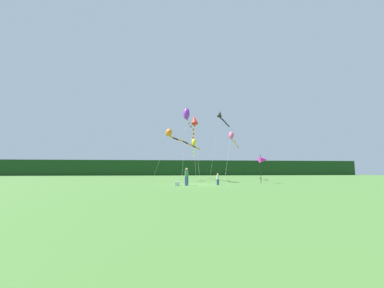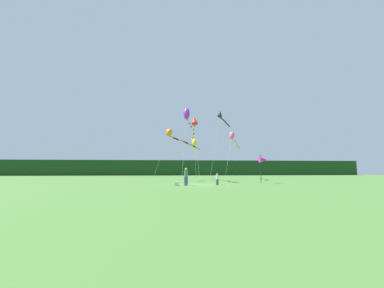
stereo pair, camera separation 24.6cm
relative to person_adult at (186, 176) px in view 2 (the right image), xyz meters
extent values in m
plane|color=#477533|center=(1.29, 1.13, -0.95)|extent=(120.00, 120.00, 0.00)
cube|color=#193D19|center=(1.29, 46.13, 1.19)|extent=(108.00, 3.38, 4.28)
cylinder|color=#334C8C|center=(-0.09, 0.00, -0.54)|extent=(0.17, 0.17, 0.82)
cylinder|color=#334C8C|center=(0.09, 0.00, -0.54)|extent=(0.17, 0.17, 0.82)
cylinder|color=#3F724C|center=(0.00, 0.00, 0.19)|extent=(0.37, 0.37, 0.65)
sphere|color=tan|center=(0.00, 0.00, 0.63)|extent=(0.24, 0.24, 0.24)
cylinder|color=#334C8C|center=(3.13, 0.34, -0.67)|extent=(0.12, 0.12, 0.57)
cylinder|color=#334C8C|center=(3.26, 0.34, -0.67)|extent=(0.12, 0.12, 0.57)
cylinder|color=silver|center=(3.19, 0.34, -0.16)|extent=(0.26, 0.26, 0.45)
sphere|color=tan|center=(3.19, 0.34, 0.15)|extent=(0.17, 0.17, 0.17)
cube|color=silver|center=(-0.95, -0.36, -0.75)|extent=(0.44, 0.43, 0.39)
cylinder|color=black|center=(8.79, 3.01, 0.69)|extent=(0.06, 0.06, 3.28)
cone|color=#E026B2|center=(9.14, 3.01, 1.74)|extent=(0.90, 0.70, 0.70)
cylinder|color=#B2B2B2|center=(0.24, 6.55, 3.61)|extent=(0.86, 3.41, 9.14)
ellipsoid|color=purple|center=(0.66, 8.24, 8.18)|extent=(1.09, 1.27, 1.77)
cylinder|color=purple|center=(0.75, 8.54, 7.49)|extent=(0.39, 0.67, 0.26)
cylinder|color=white|center=(0.98, 9.11, 7.36)|extent=(0.45, 0.70, 0.38)
cylinder|color=purple|center=(1.15, 9.70, 7.21)|extent=(0.31, 0.68, 0.31)
cylinder|color=white|center=(1.28, 10.30, 7.10)|extent=(0.35, 0.68, 0.31)
cylinder|color=purple|center=(1.48, 10.88, 6.96)|extent=(0.45, 0.70, 0.37)
cylinder|color=white|center=(1.70, 11.46, 6.83)|extent=(0.40, 0.67, 0.27)
cylinder|color=#B2B2B2|center=(1.67, 4.91, 3.04)|extent=(0.27, 3.42, 7.99)
cone|color=red|center=(1.54, 6.61, 7.03)|extent=(0.91, 1.30, 1.46)
cylinder|color=red|center=(1.58, 7.02, 6.44)|extent=(0.28, 0.89, 0.40)
cylinder|color=white|center=(1.63, 7.85, 6.29)|extent=(0.22, 0.86, 0.29)
cylinder|color=red|center=(1.67, 8.68, 6.17)|extent=(0.27, 0.88, 0.34)
cylinder|color=white|center=(1.76, 9.50, 6.01)|extent=(0.33, 0.89, 0.37)
cylinder|color=red|center=(1.88, 10.33, 5.82)|extent=(0.31, 0.90, 0.40)
cylinder|color=white|center=(2.00, 11.15, 5.62)|extent=(0.34, 0.90, 0.39)
cylinder|color=red|center=(2.00, 11.97, 5.48)|extent=(0.33, 0.87, 0.29)
cylinder|color=white|center=(1.89, 12.79, 5.34)|extent=(0.30, 0.89, 0.36)
cylinder|color=#B2B2B2|center=(8.02, 14.62, 2.83)|extent=(2.50, 4.78, 7.57)
ellipsoid|color=#E5598C|center=(9.26, 17.00, 6.61)|extent=(1.35, 1.50, 1.62)
cylinder|color=#E5598C|center=(9.40, 17.27, 5.94)|extent=(0.49, 0.67, 0.38)
cylinder|color=yellow|center=(9.73, 17.75, 5.81)|extent=(0.55, 0.60, 0.27)
cylinder|color=#E5598C|center=(10.11, 18.21, 5.72)|extent=(0.54, 0.62, 0.30)
cylinder|color=yellow|center=(10.42, 18.72, 5.57)|extent=(0.47, 0.68, 0.38)
cylinder|color=#E5598C|center=(10.66, 19.26, 5.43)|extent=(0.43, 0.65, 0.29)
cylinder|color=yellow|center=(10.91, 19.79, 5.31)|extent=(0.47, 0.67, 0.35)
cylinder|color=#E5598C|center=(11.19, 20.32, 5.16)|extent=(0.49, 0.65, 0.34)
cylinder|color=yellow|center=(11.45, 20.85, 5.06)|extent=(0.41, 0.65, 0.26)
cylinder|color=#E5598C|center=(11.74, 21.36, 4.93)|extent=(0.56, 0.64, 0.39)
cylinder|color=#B2B2B2|center=(5.13, 11.10, 4.19)|extent=(2.27, 2.92, 10.28)
cone|color=black|center=(6.25, 12.54, 9.32)|extent=(1.22, 1.27, 1.16)
cylinder|color=black|center=(6.34, 12.76, 8.86)|extent=(0.40, 0.57, 0.34)
cylinder|color=black|center=(6.57, 13.18, 8.75)|extent=(0.44, 0.53, 0.27)
cylinder|color=black|center=(6.86, 13.54, 8.68)|extent=(0.49, 0.49, 0.26)
cylinder|color=black|center=(7.13, 13.92, 8.59)|extent=(0.41, 0.55, 0.31)
cylinder|color=black|center=(7.39, 14.31, 8.51)|extent=(0.47, 0.51, 0.25)
cylinder|color=black|center=(7.64, 14.71, 8.41)|extent=(0.41, 0.57, 0.33)
cylinder|color=black|center=(7.92, 15.09, 8.27)|extent=(0.53, 0.51, 0.35)
cylinder|color=black|center=(8.20, 15.45, 8.15)|extent=(0.42, 0.54, 0.27)
cylinder|color=black|center=(8.48, 15.83, 8.05)|extent=(0.51, 0.52, 0.32)
cylinder|color=#B2B2B2|center=(2.57, 14.63, 2.13)|extent=(0.07, 3.26, 6.17)
ellipsoid|color=yellow|center=(2.60, 16.25, 5.21)|extent=(0.77, 0.98, 1.38)
cylinder|color=yellow|center=(2.62, 16.67, 4.58)|extent=(0.24, 0.91, 0.46)
cylinder|color=white|center=(2.71, 17.51, 4.32)|extent=(0.35, 0.93, 0.45)
cylinder|color=yellow|center=(2.84, 18.35, 4.10)|extent=(0.31, 0.90, 0.37)
cylinder|color=white|center=(2.92, 19.19, 3.93)|extent=(0.26, 0.90, 0.37)
cylinder|color=yellow|center=(3.04, 20.02, 3.73)|extent=(0.39, 0.92, 0.41)
cylinder|color=white|center=(3.22, 20.85, 3.57)|extent=(0.37, 0.89, 0.30)
cylinder|color=yellow|center=(3.32, 21.68, 3.39)|extent=(0.24, 0.91, 0.43)
cylinder|color=white|center=(3.34, 22.53, 3.21)|extent=(0.20, 0.88, 0.33)
cylinder|color=#B2B2B2|center=(-2.77, 9.79, 2.49)|extent=(2.20, 1.77, 6.89)
ellipsoid|color=orange|center=(-1.68, 10.66, 5.93)|extent=(1.46, 1.44, 1.31)
cylinder|color=orange|center=(-1.39, 10.98, 5.38)|extent=(0.76, 0.81, 0.38)
cylinder|color=black|center=(-0.71, 11.50, 5.16)|extent=(0.92, 0.59, 0.46)
cylinder|color=orange|center=(0.07, 11.88, 4.94)|extent=(0.90, 0.57, 0.36)
cylinder|color=black|center=(0.83, 12.29, 4.72)|extent=(0.89, 0.67, 0.48)
cylinder|color=orange|center=(1.58, 12.72, 4.43)|extent=(0.92, 0.58, 0.46)
cylinder|color=black|center=(2.23, 13.25, 4.21)|extent=(0.71, 0.84, 0.37)
cylinder|color=orange|center=(2.88, 13.81, 3.98)|extent=(0.91, 0.63, 0.48)
camera|label=1|loc=(-2.00, -23.78, 0.55)|focal=22.56mm
camera|label=2|loc=(-1.75, -23.81, 0.55)|focal=22.56mm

